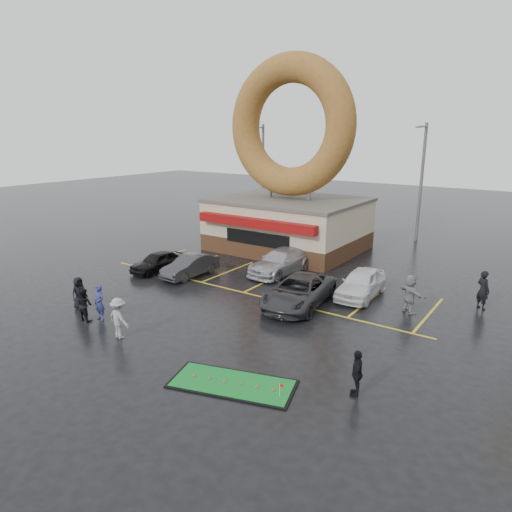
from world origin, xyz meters
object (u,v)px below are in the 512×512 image
Objects in this scene: person_blue at (99,303)px; person_cameraman at (357,373)px; car_silver at (281,261)px; car_dgrey at (190,266)px; car_grey at (299,291)px; car_white at (361,283)px; streetlight_mid at (421,180)px; dumpster at (242,232)px; streetlight_left at (262,172)px; putting_green at (232,384)px; car_black at (158,262)px; donut_shop at (289,188)px.

person_cameraman is (12.07, 0.88, -0.03)m from person_blue.
car_dgrey is at bearing -134.29° from car_silver.
car_grey is 1.23× the size of car_white.
car_grey is (3.58, -4.04, 0.00)m from car_silver.
streetlight_mid reaches higher than dumpster.
dumpster is (-7.27, 5.81, -0.07)m from car_silver.
streetlight_mid is at bearing 4.09° from streetlight_left.
car_silver reaches higher than putting_green.
car_black is at bearing -78.36° from streetlight_left.
dumpster reaches higher than putting_green.
car_black is (3.38, -16.42, -4.16)m from streetlight_left.
car_white is at bearing 48.13° from car_grey.
person_cameraman reaches higher than dumpster.
streetlight_mid is at bearing 92.06° from car_white.
streetlight_mid is 14.60m from car_silver.
car_white is 12.95m from person_blue.
donut_shop reaches higher than person_blue.
streetlight_mid is at bearing 77.38° from person_blue.
streetlight_left is at bearing 135.38° from car_white.
car_dgrey is 0.74× the size of car_grey.
donut_shop is at bearing -131.38° from streetlight_mid.
donut_shop is 1.50× the size of streetlight_mid.
streetlight_left is 1.95× the size of putting_green.
dumpster is at bearing -146.65° from streetlight_mid.
person_blue is at bearing -79.16° from car_dgrey.
car_black is 7.56m from car_silver.
streetlight_left is 24.50m from person_blue.
donut_shop is 5.91m from dumpster.
streetlight_mid is 25.63m from putting_green.
putting_green is at bearing -64.53° from donut_shop.
person_blue is 8.47m from putting_green.
car_black is 14.14m from putting_green.
putting_green is (1.20, -25.16, -4.75)m from streetlight_mid.
car_grey reaches higher than car_silver.
putting_green is (-0.18, -10.67, -0.69)m from car_white.
car_black is at bearing -110.91° from donut_shop.
car_silver is at bearing 114.74° from putting_green.
putting_green is at bearing -83.77° from car_grey.
car_grey is 3.30× the size of person_cameraman.
car_grey is at bearing -40.79° from dumpster.
donut_shop is 10.84m from car_black.
streetlight_left is 14.04m from streetlight_mid.
person_cameraman is (11.88, -15.37, -3.67)m from donut_shop.
streetlight_mid is 24.16m from person_cameraman.
person_cameraman is at bearing 8.11° from person_blue.
car_grey is at bearing -157.91° from person_cameraman.
donut_shop reaches higher than car_black.
car_silver is 13.49m from person_cameraman.
streetlight_mid is 20.82m from car_black.
car_white is at bearing -179.44° from person_cameraman.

